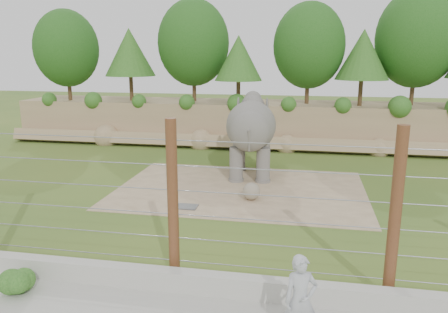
% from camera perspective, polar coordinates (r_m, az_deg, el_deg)
% --- Properties ---
extents(ground, '(90.00, 90.00, 0.00)m').
position_cam_1_polar(ground, '(15.23, -1.42, -7.58)').
color(ground, '#3A5C23').
rests_on(ground, ground).
extents(back_embankment, '(30.00, 5.52, 8.77)m').
position_cam_1_polar(back_embankment, '(26.73, 5.61, 10.10)').
color(back_embankment, '#957B58').
rests_on(back_embankment, ground).
extents(dirt_patch, '(10.00, 7.00, 0.02)m').
position_cam_1_polar(dirt_patch, '(17.93, 2.17, -4.30)').
color(dirt_patch, '#927959').
rests_on(dirt_patch, ground).
extents(drain_grate, '(1.00, 0.60, 0.03)m').
position_cam_1_polar(drain_grate, '(15.96, -5.30, -6.50)').
color(drain_grate, '#262628').
rests_on(drain_grate, dirt_patch).
extents(elephant, '(2.27, 4.56, 3.57)m').
position_cam_1_polar(elephant, '(19.52, 3.53, 2.53)').
color(elephant, '#67625C').
rests_on(elephant, ground).
extents(stone_ball, '(0.67, 0.67, 0.67)m').
position_cam_1_polar(stone_ball, '(16.57, 3.59, -4.56)').
color(stone_ball, gray).
rests_on(stone_ball, dirt_patch).
extents(retaining_wall, '(26.00, 0.35, 0.50)m').
position_cam_1_polar(retaining_wall, '(10.73, -7.26, -15.65)').
color(retaining_wall, '#AEADA3').
rests_on(retaining_wall, ground).
extents(barrier_fence, '(20.26, 0.26, 4.00)m').
position_cam_1_polar(barrier_fence, '(10.45, -6.70, -5.92)').
color(barrier_fence, '#562419').
rests_on(barrier_fence, ground).
extents(walkway_shrub, '(0.62, 0.62, 0.62)m').
position_cam_1_polar(walkway_shrub, '(11.50, -25.16, -14.44)').
color(walkway_shrub, '#245B1A').
rests_on(walkway_shrub, walkway).
extents(zookeeper, '(0.75, 0.61, 1.77)m').
position_cam_1_polar(zookeeper, '(8.80, 9.94, -17.94)').
color(zookeeper, silver).
rests_on(zookeeper, walkway).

